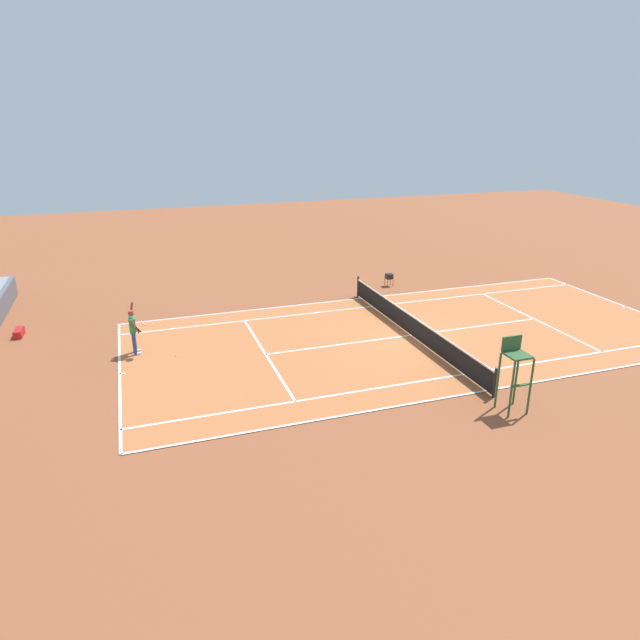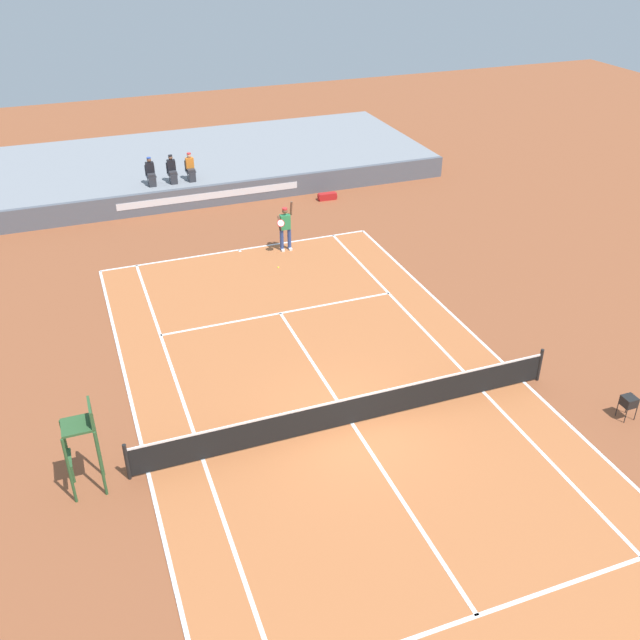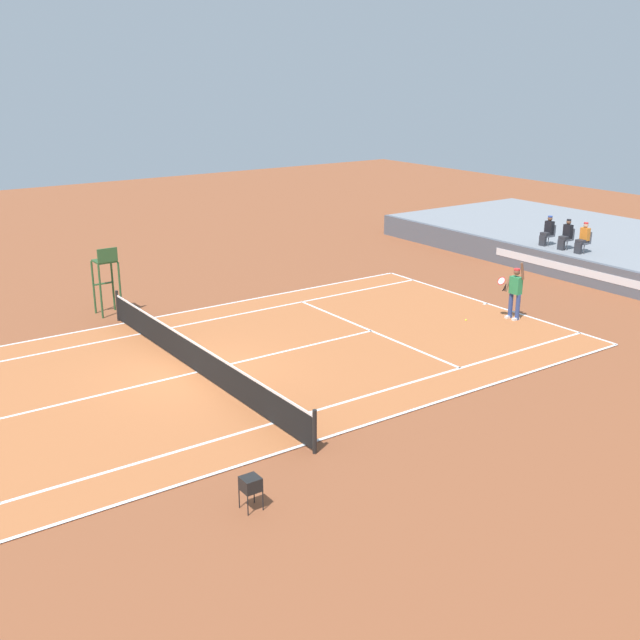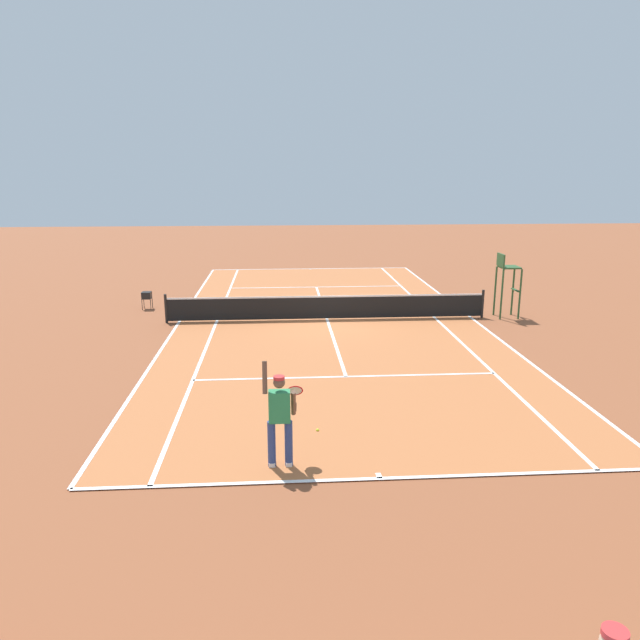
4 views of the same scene
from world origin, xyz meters
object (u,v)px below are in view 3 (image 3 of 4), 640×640
object	(u,v)px
tennis_ball	(466,320)
ball_hopper	(251,483)
spectator_seated_0	(548,231)
tennis_player	(515,292)
umpire_chair	(106,272)
spectator_seated_1	(566,235)
spectator_seated_2	(583,238)

from	to	relation	value
tennis_ball	ball_hopper	size ratio (longest dim) A/B	0.10
spectator_seated_0	tennis_player	bearing A→B (deg)	-58.23
spectator_seated_0	tennis_ball	xyz separation A→B (m)	(3.41, -8.26, -1.59)
umpire_chair	spectator_seated_1	bearing A→B (deg)	73.42
tennis_ball	umpire_chair	xyz separation A→B (m)	(-7.80, -9.78, 1.52)
spectator_seated_2	tennis_ball	world-z (taller)	spectator_seated_2
spectator_seated_1	umpire_chair	xyz separation A→B (m)	(-5.37, -18.04, -0.07)
spectator_seated_2	umpire_chair	xyz separation A→B (m)	(-6.22, -18.04, -0.07)
spectator_seated_1	ball_hopper	bearing A→B (deg)	-67.20
spectator_seated_0	ball_hopper	xyz separation A→B (m)	(9.55, -20.39, -1.05)
tennis_ball	umpire_chair	world-z (taller)	umpire_chair
tennis_player	tennis_ball	distance (m)	1.93
spectator_seated_0	tennis_ball	world-z (taller)	spectator_seated_0
spectator_seated_0	spectator_seated_2	xyz separation A→B (m)	(1.83, 0.00, 0.00)
tennis_player	ball_hopper	world-z (taller)	tennis_player
tennis_player	tennis_ball	size ratio (longest dim) A/B	30.63
ball_hopper	umpire_chair	bearing A→B (deg)	170.43
spectator_seated_1	spectator_seated_2	xyz separation A→B (m)	(0.85, 0.00, 0.00)
spectator_seated_0	umpire_chair	distance (m)	18.56
spectator_seated_1	umpire_chair	size ratio (longest dim) A/B	0.52
spectator_seated_0	spectator_seated_1	distance (m)	0.97
umpire_chair	ball_hopper	bearing A→B (deg)	-9.57
spectator_seated_2	tennis_player	world-z (taller)	spectator_seated_2
spectator_seated_0	spectator_seated_1	xyz separation A→B (m)	(0.97, 0.00, 0.00)
tennis_ball	umpire_chair	bearing A→B (deg)	-128.58
spectator_seated_0	tennis_player	xyz separation A→B (m)	(4.20, -6.78, -0.63)
spectator_seated_0	ball_hopper	size ratio (longest dim) A/B	1.81
tennis_player	umpire_chair	size ratio (longest dim) A/B	0.85
spectator_seated_1	tennis_player	size ratio (longest dim) A/B	0.61
spectator_seated_0	spectator_seated_2	distance (m)	1.83
spectator_seated_1	spectator_seated_2	bearing A→B (deg)	0.00
tennis_player	umpire_chair	world-z (taller)	umpire_chair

